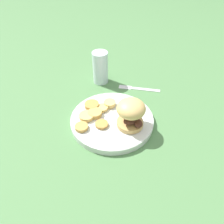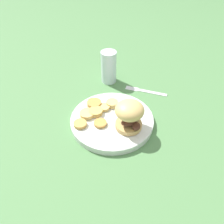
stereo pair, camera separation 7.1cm
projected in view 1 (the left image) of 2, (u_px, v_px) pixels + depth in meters
The scene contains 12 objects.
ground_plane at pixel (112, 123), 0.74m from camera, with size 4.00×4.00×0.00m, color #4C7A47.
dinner_plate at pixel (112, 120), 0.73m from camera, with size 0.28×0.28×0.02m.
sandwich at pixel (131, 113), 0.66m from camera, with size 0.09×0.09×0.10m.
potato_round_0 at pixel (82, 127), 0.68m from camera, with size 0.04×0.04×0.01m, color tan.
potato_round_1 at pixel (110, 103), 0.76m from camera, with size 0.04×0.04×0.02m, color #DBB766.
potato_round_2 at pixel (87, 116), 0.72m from camera, with size 0.05×0.05×0.01m, color #DBB766.
potato_round_3 at pixel (95, 113), 0.73m from camera, with size 0.05×0.05×0.01m, color tan.
potato_round_4 at pixel (102, 108), 0.75m from camera, with size 0.04×0.04×0.01m, color #DBB766.
potato_round_5 at pixel (102, 124), 0.69m from camera, with size 0.04×0.04×0.01m, color #BC8942.
potato_round_6 at pixel (92, 105), 0.76m from camera, with size 0.05×0.05×0.01m, color #BC8942.
fork at pixel (138, 89), 0.88m from camera, with size 0.06×0.17×0.00m.
drinking_glass at pixel (100, 68), 0.88m from camera, with size 0.06×0.06×0.13m.
Camera 1 is at (-0.47, -0.22, 0.52)m, focal length 35.00 mm.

